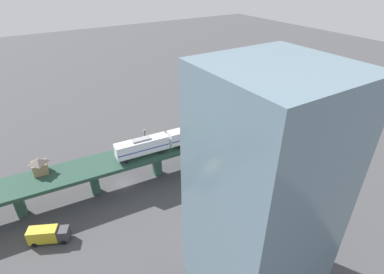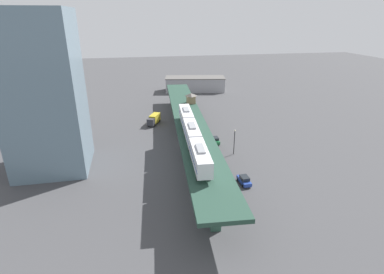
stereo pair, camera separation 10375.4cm
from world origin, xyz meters
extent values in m
plane|color=#424244|center=(0.00, 0.00, 0.00)|extent=(400.00, 400.00, 0.00)
cube|color=#244135|center=(0.00, 0.00, 6.82)|extent=(14.98, 92.37, 0.80)
cube|color=#2D5142|center=(-2.76, -38.40, 3.21)|extent=(1.92, 1.92, 6.42)
cube|color=#2D5142|center=(-1.69, -23.44, 3.21)|extent=(1.92, 1.92, 6.42)
cube|color=#2D5142|center=(-0.61, -8.48, 3.21)|extent=(1.92, 1.92, 6.42)
cube|color=#2D5142|center=(0.47, 6.48, 3.21)|extent=(1.92, 1.92, 6.42)
cube|color=#2D5142|center=(1.54, 21.44, 3.21)|extent=(1.92, 1.92, 6.42)
cube|color=silver|center=(-3.55, -29.83, 9.76)|extent=(3.65, 12.17, 3.10)
cube|color=navy|center=(-3.55, -29.83, 9.46)|extent=(3.68, 11.93, 0.24)
cube|color=gray|center=(-3.55, -29.83, 11.49)|extent=(1.70, 4.29, 0.36)
cylinder|color=black|center=(-5.04, -33.94, 7.64)|extent=(0.28, 0.85, 0.84)
cylinder|color=black|center=(-2.67, -34.11, 7.64)|extent=(0.28, 0.85, 0.84)
cylinder|color=black|center=(-4.44, -25.56, 7.64)|extent=(0.28, 0.85, 0.84)
cylinder|color=black|center=(-2.06, -25.73, 7.64)|extent=(0.28, 0.85, 0.84)
cube|color=silver|center=(-2.65, -17.27, 9.76)|extent=(3.65, 12.17, 3.10)
cube|color=navy|center=(-2.65, -17.27, 9.46)|extent=(3.68, 11.93, 0.24)
cube|color=gray|center=(-2.65, -17.27, 11.49)|extent=(1.70, 4.29, 0.36)
cylinder|color=black|center=(-4.14, -21.37, 7.64)|extent=(0.28, 0.85, 0.84)
cylinder|color=black|center=(-1.76, -21.54, 7.64)|extent=(0.28, 0.85, 0.84)
cylinder|color=black|center=(-3.53, -12.99, 7.64)|extent=(0.28, 0.85, 0.84)
cylinder|color=black|center=(-1.16, -13.16, 7.64)|extent=(0.28, 0.85, 0.84)
cube|color=silver|center=(-1.74, -4.70, 9.76)|extent=(3.65, 12.17, 3.10)
cube|color=navy|center=(-1.74, -4.70, 9.46)|extent=(3.68, 11.93, 0.24)
cube|color=gray|center=(-1.74, -4.70, 11.49)|extent=(1.70, 4.29, 0.36)
cylinder|color=black|center=(-3.23, -8.80, 7.64)|extent=(0.28, 0.85, 0.84)
cylinder|color=black|center=(-0.86, -8.97, 7.64)|extent=(0.28, 0.85, 0.84)
cylinder|color=black|center=(-2.63, -0.43, 7.64)|extent=(0.28, 0.85, 0.84)
cylinder|color=black|center=(-0.25, -0.60, 7.64)|extent=(0.28, 0.85, 0.84)
cube|color=#8C7251|center=(3.55, 15.92, 8.47)|extent=(2.99, 2.99, 2.50)
pyramid|color=#4C4742|center=(3.55, 15.92, 10.17)|extent=(3.44, 3.44, 0.90)
cube|color=#1E6638|center=(7.18, -2.05, 0.73)|extent=(1.85, 4.42, 0.80)
cube|color=#1E2328|center=(7.18, -2.20, 1.51)|extent=(1.67, 2.22, 0.76)
cylinder|color=black|center=(6.34, -3.49, 0.33)|extent=(0.25, 0.66, 0.66)
cylinder|color=black|center=(8.05, -3.47, 0.33)|extent=(0.25, 0.66, 0.66)
cylinder|color=black|center=(6.31, -0.63, 0.33)|extent=(0.25, 0.66, 0.66)
cylinder|color=black|center=(8.02, -0.61, 0.33)|extent=(0.25, 0.66, 0.66)
cube|color=#233D93|center=(7.42, -25.21, 0.73)|extent=(2.03, 4.49, 0.80)
cube|color=#1E2328|center=(7.43, -25.36, 1.51)|extent=(1.76, 2.28, 0.76)
cylinder|color=black|center=(6.64, -26.69, 0.33)|extent=(0.27, 0.67, 0.66)
cylinder|color=black|center=(8.35, -26.59, 0.33)|extent=(0.27, 0.67, 0.66)
cylinder|color=black|center=(6.49, -23.83, 0.33)|extent=(0.27, 0.67, 0.66)
cylinder|color=black|center=(8.20, -23.74, 0.33)|extent=(0.27, 0.67, 0.66)
cube|color=#333338|center=(-10.03, 15.41, 1.65)|extent=(2.84, 2.75, 2.30)
cube|color=gold|center=(-8.50, 18.67, 1.85)|extent=(4.30, 5.68, 2.70)
cylinder|color=black|center=(-10.93, 15.84, 0.50)|extent=(0.74, 1.05, 1.00)
cylinder|color=black|center=(-9.14, 14.99, 0.50)|extent=(0.74, 1.05, 1.00)
cylinder|color=black|center=(-8.76, 20.52, 0.50)|extent=(0.74, 1.05, 1.00)
cylinder|color=black|center=(-6.89, 19.64, 0.50)|extent=(0.74, 1.05, 1.00)
cylinder|color=black|center=(10.05, -10.28, 3.25)|extent=(0.20, 0.20, 6.50)
sphere|color=beige|center=(10.05, -10.28, 6.72)|extent=(0.44, 0.44, 0.44)
cube|color=slate|center=(-34.67, -8.51, 18.00)|extent=(16.00, 16.00, 36.00)
camera|label=1|loc=(-55.73, 15.74, 45.12)|focal=28.00mm
camera|label=2|loc=(-14.88, -79.01, 34.25)|focal=28.00mm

